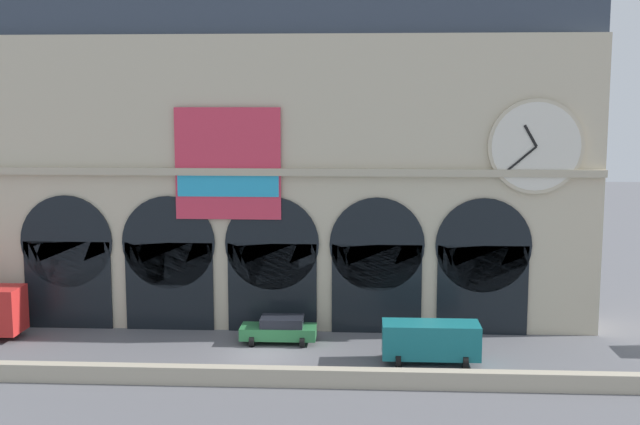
# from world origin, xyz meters

# --- Properties ---
(ground_plane) EXTENTS (200.00, 200.00, 0.00)m
(ground_plane) POSITION_xyz_m (0.00, 0.00, 0.00)
(ground_plane) COLOR slate
(quay_parapet_wall) EXTENTS (90.00, 0.70, 0.92)m
(quay_parapet_wall) POSITION_xyz_m (0.00, -4.59, 0.46)
(quay_parapet_wall) COLOR #B2A891
(quay_parapet_wall) RESTS_ON ground
(station_building) EXTENTS (39.32, 4.59, 21.33)m
(station_building) POSITION_xyz_m (0.04, 7.08, 10.34)
(station_building) COLOR beige
(station_building) RESTS_ON ground
(car_center) EXTENTS (4.40, 2.22, 1.55)m
(car_center) POSITION_xyz_m (0.68, 2.53, 0.80)
(car_center) COLOR #2D7A42
(car_center) RESTS_ON ground
(van_mideast) EXTENTS (5.20, 2.48, 2.20)m
(van_mideast) POSITION_xyz_m (9.19, -0.62, 1.25)
(van_mideast) COLOR #19727A
(van_mideast) RESTS_ON ground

